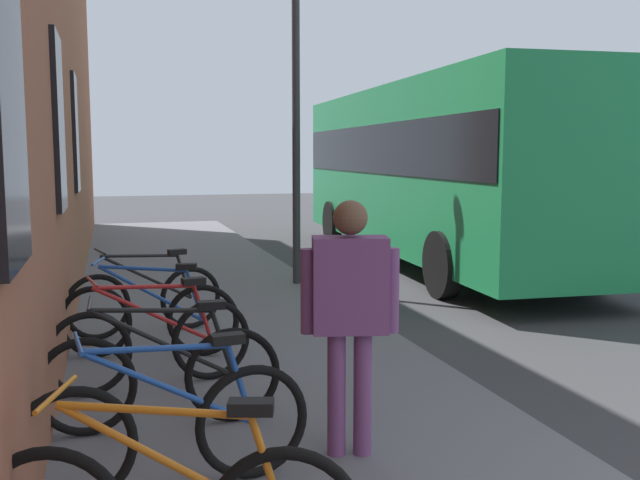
{
  "coord_description": "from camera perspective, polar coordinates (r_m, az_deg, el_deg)",
  "views": [
    {
      "loc": [
        -1.56,
        3.05,
        2.12
      ],
      "look_at": [
        4.83,
        1.19,
        1.33
      ],
      "focal_mm": 40.59,
      "sensor_mm": 36.0,
      "label": 1
    }
  ],
  "objects": [
    {
      "name": "pedestrian_crossing_street",
      "position": [
        4.75,
        2.38,
        -4.87
      ],
      "size": [
        0.35,
        0.63,
        1.71
      ],
      "color": "#723F72",
      "rests_on": "sidewalk_pavement"
    },
    {
      "name": "bicycle_by_door",
      "position": [
        6.41,
        -13.02,
        -7.94
      ],
      "size": [
        0.5,
        1.75,
        0.97
      ],
      "color": "black",
      "rests_on": "sidewalk_pavement"
    },
    {
      "name": "bicycle_beside_lamp",
      "position": [
        8.29,
        -13.53,
        -4.58
      ],
      "size": [
        0.57,
        1.74,
        0.97
      ],
      "color": "black",
      "rests_on": "sidewalk_pavement"
    },
    {
      "name": "bicycle_mid_rack",
      "position": [
        5.47,
        -12.33,
        -10.48
      ],
      "size": [
        0.48,
        1.77,
        0.97
      ],
      "color": "black",
      "rests_on": "sidewalk_pavement"
    },
    {
      "name": "bicycle_far_end",
      "position": [
        7.36,
        -13.24,
        -6.01
      ],
      "size": [
        0.56,
        1.74,
        0.97
      ],
      "color": "black",
      "rests_on": "sidewalk_pavement"
    },
    {
      "name": "bicycle_leaning_wall",
      "position": [
        4.48,
        -11.86,
        -14.42
      ],
      "size": [
        0.48,
        1.77,
        0.97
      ],
      "color": "black",
      "rests_on": "sidewalk_pavement"
    },
    {
      "name": "city_bus",
      "position": [
        14.21,
        9.01,
        5.93
      ],
      "size": [
        10.63,
        3.12,
        3.35
      ],
      "color": "#1E8C4C",
      "rests_on": "ground"
    },
    {
      "name": "ground",
      "position": [
        8.84,
        11.68,
        -7.21
      ],
      "size": [
        60.0,
        60.0,
        0.0
      ],
      "primitive_type": "plane",
      "color": "#38383A"
    },
    {
      "name": "sidewalk_pavement",
      "position": [
        9.87,
        -8.34,
        -5.31
      ],
      "size": [
        24.0,
        3.5,
        0.12
      ],
      "primitive_type": "cube",
      "color": "slate",
      "rests_on": "ground"
    },
    {
      "name": "street_lamp",
      "position": [
        11.13,
        -1.91,
        11.72
      ],
      "size": [
        0.28,
        0.28,
        4.95
      ],
      "color": "#333338",
      "rests_on": "sidewalk_pavement"
    }
  ]
}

